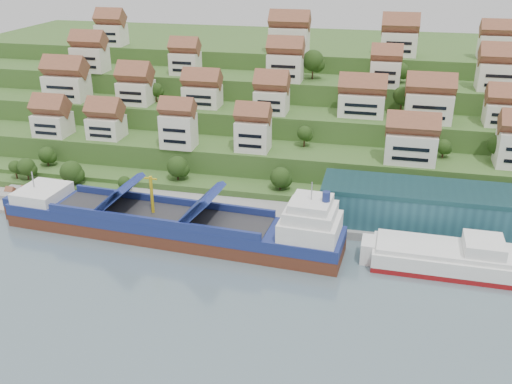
# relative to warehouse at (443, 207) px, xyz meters

# --- Properties ---
(ground) EXTENTS (300.00, 300.00, 0.00)m
(ground) POSITION_rel_warehouse_xyz_m (-52.00, -17.00, -7.20)
(ground) COLOR slate
(ground) RESTS_ON ground
(quay) EXTENTS (180.00, 14.00, 2.20)m
(quay) POSITION_rel_warehouse_xyz_m (-32.00, -2.00, -6.10)
(quay) COLOR gray
(quay) RESTS_ON ground
(pebble_beach) EXTENTS (45.00, 20.00, 1.00)m
(pebble_beach) POSITION_rel_warehouse_xyz_m (-110.00, -5.00, -6.70)
(pebble_beach) COLOR gray
(pebble_beach) RESTS_ON ground
(hillside) EXTENTS (260.00, 128.00, 31.00)m
(hillside) POSITION_rel_warehouse_xyz_m (-52.00, 86.55, 3.46)
(hillside) COLOR #2D4C1E
(hillside) RESTS_ON ground
(hillside_village) EXTENTS (155.53, 63.19, 28.71)m
(hillside_village) POSITION_rel_warehouse_xyz_m (-49.26, 42.64, 16.89)
(hillside_village) COLOR silver
(hillside_village) RESTS_ON ground
(hillside_trees) EXTENTS (141.77, 62.66, 31.79)m
(hillside_trees) POSITION_rel_warehouse_xyz_m (-57.34, 28.05, 9.81)
(hillside_trees) COLOR #264316
(hillside_trees) RESTS_ON ground
(warehouse) EXTENTS (60.00, 15.00, 10.00)m
(warehouse) POSITION_rel_warehouse_xyz_m (0.00, 0.00, 0.00)
(warehouse) COLOR #22515E
(warehouse) RESTS_ON quay
(flagpole) EXTENTS (1.28, 0.16, 8.00)m
(flagpole) POSITION_rel_warehouse_xyz_m (-33.89, -7.00, -0.32)
(flagpole) COLOR gray
(flagpole) RESTS_ON quay
(beach_huts) EXTENTS (14.40, 3.70, 2.20)m
(beach_huts) POSITION_rel_warehouse_xyz_m (-112.00, -6.25, -5.10)
(beach_huts) COLOR white
(beach_huts) RESTS_ON pebble_beach
(cargo_ship) EXTENTS (86.64, 18.98, 19.16)m
(cargo_ship) POSITION_rel_warehouse_xyz_m (-63.44, -17.60, -3.62)
(cargo_ship) COLOR #542819
(cargo_ship) RESTS_ON ground
(second_ship) EXTENTS (31.82, 12.32, 9.16)m
(second_ship) POSITION_rel_warehouse_xyz_m (0.26, -17.68, -4.43)
(second_ship) COLOR maroon
(second_ship) RESTS_ON ground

